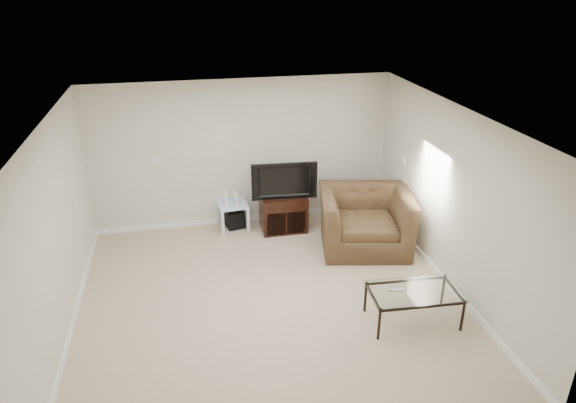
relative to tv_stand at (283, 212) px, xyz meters
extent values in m
plane|color=tan|center=(-0.60, -2.05, -0.31)|extent=(5.00, 5.00, 0.00)
plane|color=white|center=(-0.60, -2.05, 2.19)|extent=(5.00, 5.00, 0.00)
cube|color=silver|center=(-0.60, 0.45, 0.94)|extent=(5.00, 0.02, 2.50)
cube|color=silver|center=(-3.10, -2.05, 0.94)|extent=(0.02, 5.00, 2.50)
cube|color=silver|center=(1.90, -2.05, 0.94)|extent=(0.02, 5.00, 2.50)
cube|color=white|center=(-2.00, 0.44, 0.94)|extent=(0.12, 0.02, 0.12)
cube|color=white|center=(1.89, -0.45, 0.94)|extent=(0.02, 0.09, 0.13)
cube|color=white|center=(1.89, -0.75, -0.01)|extent=(0.02, 0.08, 0.12)
cube|color=black|center=(0.00, -0.04, 0.21)|extent=(0.42, 0.29, 0.06)
imported|color=black|center=(0.00, -0.03, 0.62)|extent=(1.01, 0.28, 0.62)
cube|color=black|center=(-0.80, 0.25, -0.15)|extent=(0.35, 0.35, 0.30)
cube|color=white|center=(-0.94, 0.20, 0.25)|extent=(0.06, 0.16, 0.21)
cube|color=silver|center=(-0.77, 0.22, 0.24)|extent=(0.06, 0.14, 0.18)
imported|color=#4C321C|center=(1.14, -0.85, 0.30)|extent=(1.57, 1.18, 1.23)
cube|color=#B2B2B7|center=(0.85, -2.76, 0.14)|extent=(0.18, 0.09, 0.02)
camera|label=1|loc=(-1.57, -7.66, 3.74)|focal=32.00mm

